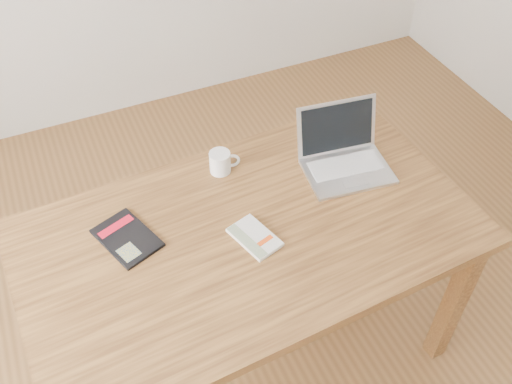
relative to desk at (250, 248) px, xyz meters
name	(u,v)px	position (x,y,z in m)	size (l,w,h in m)	color
room	(269,115)	(-0.03, -0.18, 0.69)	(4.04, 4.04, 2.70)	brown
desk	(250,248)	(0.00, 0.00, 0.00)	(1.51, 0.92, 0.75)	brown
white_guidebook	(255,237)	(0.00, -0.04, 0.10)	(0.15, 0.19, 0.01)	silver
black_guidebook	(127,238)	(-0.37, 0.12, 0.10)	(0.21, 0.25, 0.01)	black
laptop	(344,155)	(0.43, 0.15, 0.13)	(0.33, 0.30, 0.21)	silver
coffee_mug	(221,162)	(0.02, 0.30, 0.13)	(0.11, 0.08, 0.08)	white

